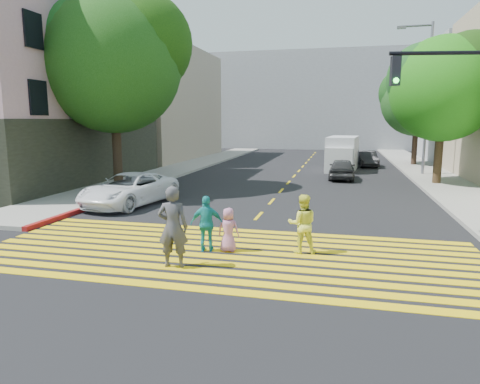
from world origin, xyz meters
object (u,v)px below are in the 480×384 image
at_px(tree_right_far, 419,96).
at_px(pedestrian_extra, 207,224).
at_px(tree_right_near, 446,83).
at_px(silver_car, 346,155).
at_px(pedestrian_man, 173,227).
at_px(white_sedan, 129,189).
at_px(dark_car_near, 342,169).
at_px(tree_left, 115,56).
at_px(white_van, 342,154).
at_px(dark_car_parked, 367,159).
at_px(pedestrian_child, 228,230).
at_px(pedestrian_woman, 302,224).

xyz_separation_m(tree_right_far, pedestrian_extra, (-9.03, -24.84, -4.63)).
bearing_deg(tree_right_near, silver_car, 111.73).
distance_m(pedestrian_man, pedestrian_extra, 1.49).
distance_m(pedestrian_man, white_sedan, 8.35).
bearing_deg(tree_right_far, tree_right_near, -91.96).
xyz_separation_m(white_sedan, dark_car_near, (8.68, 10.38, -0.03)).
height_order(dark_car_near, silver_car, dark_car_near).
bearing_deg(tree_right_near, pedestrian_man, -119.87).
relative_size(tree_left, tree_right_far, 1.24).
xyz_separation_m(tree_left, pedestrian_man, (7.33, -10.71, -5.69)).
height_order(tree_right_near, white_van, tree_right_near).
bearing_deg(dark_car_parked, silver_car, 111.86).
bearing_deg(pedestrian_child, white_sedan, -42.27).
distance_m(tree_left, pedestrian_extra, 13.46).
height_order(pedestrian_extra, white_sedan, pedestrian_extra).
bearing_deg(pedestrian_woman, pedestrian_man, 22.06).
height_order(tree_right_far, pedestrian_man, tree_right_far).
bearing_deg(tree_left, pedestrian_woman, -40.76).
bearing_deg(pedestrian_man, pedestrian_extra, -115.44).
bearing_deg(pedestrian_woman, white_sedan, -43.26).
distance_m(pedestrian_extra, dark_car_parked, 24.36).
bearing_deg(pedestrian_child, pedestrian_extra, 10.03).
bearing_deg(tree_left, pedestrian_child, -47.91).
xyz_separation_m(tree_right_near, pedestrian_child, (-8.10, -14.28, -4.87)).
bearing_deg(white_sedan, pedestrian_extra, -36.58).
bearing_deg(white_van, silver_car, 92.85).
bearing_deg(white_sedan, pedestrian_woman, -23.09).
relative_size(tree_right_near, pedestrian_man, 4.05).
bearing_deg(white_sedan, pedestrian_man, -45.33).
distance_m(pedestrian_woman, white_van, 20.22).
bearing_deg(pedestrian_man, dark_car_parked, -112.69).
height_order(pedestrian_man, silver_car, pedestrian_man).
distance_m(pedestrian_man, dark_car_parked, 25.83).
bearing_deg(tree_right_far, dark_car_near, -121.40).
distance_m(tree_right_near, pedestrian_extra, 17.43).
distance_m(dark_car_near, white_van, 4.86).
distance_m(pedestrian_man, white_van, 22.40).
distance_m(tree_right_far, pedestrian_woman, 25.67).
distance_m(pedestrian_child, dark_car_near, 15.98).
relative_size(tree_left, dark_car_parked, 2.67).
bearing_deg(tree_right_near, tree_left, -162.78).
relative_size(pedestrian_woman, dark_car_parked, 0.43).
distance_m(silver_car, dark_car_parked, 3.31).
height_order(tree_left, pedestrian_man, tree_left).
height_order(tree_left, pedestrian_woman, tree_left).
relative_size(tree_right_near, pedestrian_extra, 5.29).
xyz_separation_m(tree_right_near, pedestrian_extra, (-8.67, -14.37, -4.71)).
height_order(white_sedan, dark_car_near, white_sedan).
bearing_deg(pedestrian_extra, dark_car_near, -115.13).
bearing_deg(tree_right_near, dark_car_parked, 109.42).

